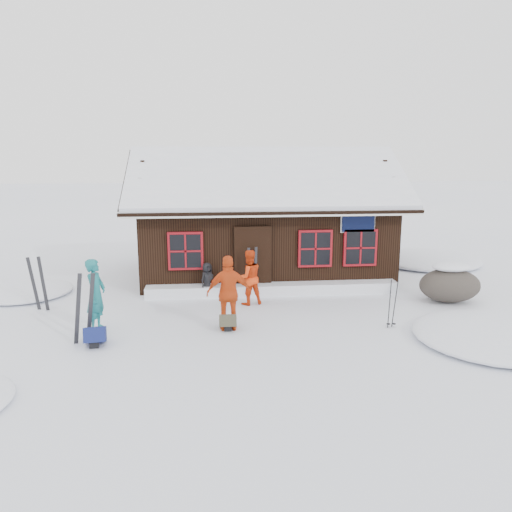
# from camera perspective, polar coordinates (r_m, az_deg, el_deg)

# --- Properties ---
(ground) EXTENTS (120.00, 120.00, 0.00)m
(ground) POSITION_cam_1_polar(r_m,az_deg,el_deg) (12.87, -3.39, -7.34)
(ground) COLOR white
(ground) RESTS_ON ground
(mountain_hut) EXTENTS (8.90, 6.09, 4.42)m
(mountain_hut) POSITION_cam_1_polar(r_m,az_deg,el_deg) (17.44, 0.85, 3.09)
(mountain_hut) COLOR black
(mountain_hut) RESTS_ON ground
(snow_drift) EXTENTS (7.60, 0.60, 0.35)m
(snow_drift) POSITION_cam_1_polar(r_m,az_deg,el_deg) (15.08, 1.98, -3.75)
(snow_drift) COLOR white
(snow_drift) RESTS_ON ground
(snow_mounds) EXTENTS (20.60, 13.20, 0.48)m
(snow_mounds) POSITION_cam_1_polar(r_m,az_deg,el_deg) (14.79, 2.76, -4.78)
(snow_mounds) COLOR white
(snow_mounds) RESTS_ON ground
(skier_teal) EXTENTS (0.53, 0.70, 1.75)m
(skier_teal) POSITION_cam_1_polar(r_m,az_deg,el_deg) (12.51, -17.82, -4.26)
(skier_teal) COLOR #17696E
(skier_teal) RESTS_ON ground
(skier_orange_left) EXTENTS (0.89, 0.78, 1.56)m
(skier_orange_left) POSITION_cam_1_polar(r_m,az_deg,el_deg) (13.96, -0.84, -2.45)
(skier_orange_left) COLOR red
(skier_orange_left) RESTS_ON ground
(skier_orange_right) EXTENTS (1.07, 0.45, 1.83)m
(skier_orange_right) POSITION_cam_1_polar(r_m,az_deg,el_deg) (11.94, -3.11, -4.27)
(skier_orange_right) COLOR #CF4415
(skier_orange_right) RESTS_ON ground
(skier_crouched) EXTENTS (0.59, 0.58, 1.03)m
(skier_crouched) POSITION_cam_1_polar(r_m,az_deg,el_deg) (14.82, -5.59, -2.71)
(skier_crouched) COLOR black
(skier_crouched) RESTS_ON ground
(boulder) EXTENTS (1.74, 1.31, 1.02)m
(boulder) POSITION_cam_1_polar(r_m,az_deg,el_deg) (15.32, 21.27, -3.01)
(boulder) COLOR #453E37
(boulder) RESTS_ON ground
(ski_pair_left) EXTENTS (0.54, 0.23, 1.64)m
(ski_pair_left) POSITION_cam_1_polar(r_m,az_deg,el_deg) (11.88, -19.04, -5.72)
(ski_pair_left) COLOR black
(ski_pair_left) RESTS_ON ground
(ski_pair_mid) EXTENTS (0.50, 0.11, 1.53)m
(ski_pair_mid) POSITION_cam_1_polar(r_m,az_deg,el_deg) (14.69, -23.60, -3.00)
(ski_pair_mid) COLOR black
(ski_pair_mid) RESTS_ON ground
(ski_pair_right) EXTENTS (0.33, 0.20, 1.53)m
(ski_pair_right) POSITION_cam_1_polar(r_m,az_deg,el_deg) (14.75, -0.46, -1.94)
(ski_pair_right) COLOR black
(ski_pair_right) RESTS_ON ground
(ski_poles) EXTENTS (0.22, 0.11, 1.24)m
(ski_poles) POSITION_cam_1_polar(r_m,az_deg,el_deg) (12.64, 15.30, -5.35)
(ski_poles) COLOR black
(ski_poles) RESTS_ON ground
(backpack_blue) EXTENTS (0.54, 0.67, 0.33)m
(backpack_blue) POSITION_cam_1_polar(r_m,az_deg,el_deg) (11.77, -17.89, -8.92)
(backpack_blue) COLOR navy
(backpack_blue) RESTS_ON ground
(backpack_olive) EXTENTS (0.41, 0.54, 0.29)m
(backpack_olive) POSITION_cam_1_polar(r_m,az_deg,el_deg) (12.20, -3.26, -7.70)
(backpack_olive) COLOR #3E3C2C
(backpack_olive) RESTS_ON ground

